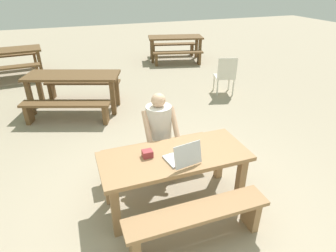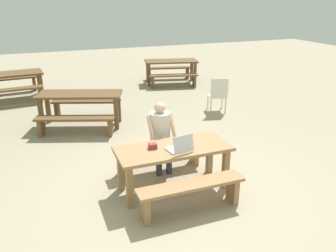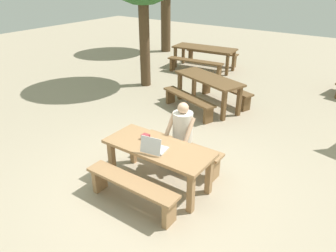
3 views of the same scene
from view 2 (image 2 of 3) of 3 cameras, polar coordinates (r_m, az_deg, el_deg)
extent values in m
plane|color=tan|center=(5.47, 0.88, -10.30)|extent=(30.00, 30.00, 0.00)
cube|color=#9E754C|center=(5.14, 0.92, -3.81)|extent=(1.73, 0.73, 0.05)
cube|color=#9E754C|center=(4.88, -6.43, -10.16)|extent=(0.09, 0.09, 0.66)
cube|color=#9E754C|center=(5.40, 9.59, -7.03)|extent=(0.09, 0.09, 0.66)
cube|color=#9E754C|center=(5.33, -7.93, -7.35)|extent=(0.09, 0.09, 0.66)
cube|color=#9E754C|center=(5.81, 6.97, -4.76)|extent=(0.09, 0.09, 0.66)
cube|color=#9E754C|center=(4.74, 3.91, -9.79)|extent=(1.54, 0.30, 0.05)
cube|color=#9E754C|center=(4.65, -3.86, -13.66)|extent=(0.08, 0.24, 0.40)
cube|color=#9E754C|center=(5.13, 10.74, -10.39)|extent=(0.08, 0.24, 0.40)
cube|color=#9E754C|center=(5.81, -1.52, -3.59)|extent=(1.54, 0.30, 0.05)
cube|color=#9E754C|center=(5.74, -7.82, -6.58)|extent=(0.08, 0.24, 0.40)
cube|color=#9E754C|center=(6.14, 4.40, -4.53)|extent=(0.08, 0.24, 0.40)
cube|color=silver|center=(5.06, 1.63, -3.84)|extent=(0.37, 0.30, 0.02)
cube|color=silver|center=(4.88, 2.61, -3.07)|extent=(0.34, 0.12, 0.25)
cube|color=#0F1933|center=(4.89, 2.57, -3.02)|extent=(0.31, 0.10, 0.23)
cube|color=#993338|center=(5.08, -2.58, -3.35)|extent=(0.11, 0.10, 0.08)
cylinder|color=#333847|center=(5.73, -1.51, -6.21)|extent=(0.10, 0.10, 0.44)
cylinder|color=#333847|center=(5.78, 0.17, -5.91)|extent=(0.10, 0.10, 0.44)
cube|color=#333847|center=(5.71, -0.99, -3.34)|extent=(0.28, 0.28, 0.12)
cylinder|color=silver|center=(5.68, -1.32, -0.25)|extent=(0.34, 0.34, 0.52)
cylinder|color=#DBAD89|center=(5.52, -2.82, -0.63)|extent=(0.07, 0.32, 0.41)
cylinder|color=#DBAD89|center=(5.64, 0.83, -0.12)|extent=(0.07, 0.32, 0.41)
sphere|color=#DBAD89|center=(5.56, -1.35, 3.04)|extent=(0.19, 0.19, 0.19)
cube|color=silver|center=(8.92, 8.18, 5.01)|extent=(0.54, 0.54, 0.02)
cube|color=silver|center=(8.65, 8.58, 6.24)|extent=(0.43, 0.14, 0.49)
cylinder|color=silver|center=(9.20, 9.00, 4.11)|extent=(0.04, 0.04, 0.40)
cylinder|color=silver|center=(9.11, 6.68, 4.07)|extent=(0.04, 0.04, 0.40)
cylinder|color=silver|center=(8.85, 9.59, 3.39)|extent=(0.04, 0.04, 0.40)
cylinder|color=silver|center=(8.76, 7.18, 3.34)|extent=(0.04, 0.04, 0.40)
cube|color=brown|center=(11.71, 0.50, 10.80)|extent=(1.88, 1.14, 0.05)
cube|color=brown|center=(11.43, -3.20, 8.53)|extent=(0.11, 0.11, 0.72)
cube|color=brown|center=(11.66, 4.53, 8.74)|extent=(0.11, 0.11, 0.72)
cube|color=brown|center=(11.97, -3.43, 9.10)|extent=(0.11, 0.11, 0.72)
cube|color=brown|center=(12.19, 3.97, 9.30)|extent=(0.11, 0.11, 0.72)
cube|color=brown|center=(11.18, 0.96, 8.47)|extent=(1.61, 0.65, 0.05)
cube|color=brown|center=(11.15, -2.58, 7.29)|extent=(0.13, 0.25, 0.38)
cube|color=brown|center=(11.35, 4.43, 7.51)|extent=(0.13, 0.25, 0.38)
cube|color=brown|center=(12.37, 0.08, 9.71)|extent=(1.61, 0.65, 0.05)
cube|color=brown|center=(12.34, -3.13, 8.65)|extent=(0.13, 0.25, 0.38)
cube|color=brown|center=(12.53, 3.24, 8.83)|extent=(0.13, 0.25, 0.38)
cube|color=brown|center=(7.97, -14.57, 5.17)|extent=(1.99, 1.28, 0.05)
cube|color=brown|center=(8.09, -20.44, 1.84)|extent=(0.12, 0.12, 0.73)
cube|color=brown|center=(7.70, -8.66, 2.04)|extent=(0.12, 0.12, 0.73)
cube|color=brown|center=(8.53, -19.44, 2.94)|extent=(0.12, 0.12, 0.73)
cube|color=brown|center=(8.17, -8.25, 3.17)|extent=(0.12, 0.12, 0.73)
cube|color=brown|center=(7.50, -15.32, 1.27)|extent=(1.68, 0.85, 0.05)
cube|color=brown|center=(7.78, -20.46, -0.27)|extent=(0.16, 0.25, 0.38)
cube|color=brown|center=(7.43, -9.63, -0.18)|extent=(0.16, 0.25, 0.38)
cube|color=brown|center=(8.65, -13.49, 4.07)|extent=(1.68, 0.85, 0.05)
cube|color=brown|center=(8.89, -18.04, 2.64)|extent=(0.16, 0.25, 0.38)
cube|color=brown|center=(8.58, -8.54, 2.82)|extent=(0.16, 0.25, 0.38)
cube|color=brown|center=(10.83, -25.95, 7.73)|extent=(2.20, 1.00, 0.05)
cube|color=brown|center=(10.66, -20.40, 6.25)|extent=(0.10, 0.10, 0.71)
cube|color=brown|center=(11.25, -20.79, 6.93)|extent=(0.10, 0.10, 0.71)
cube|color=brown|center=(10.19, -25.56, 5.41)|extent=(1.94, 0.47, 0.05)
cube|color=brown|center=(10.29, -20.61, 4.91)|extent=(0.10, 0.25, 0.42)
cube|color=brown|center=(11.58, -25.84, 7.05)|extent=(1.94, 0.47, 0.05)
cube|color=brown|center=(11.66, -21.46, 6.59)|extent=(0.10, 0.25, 0.42)
camera|label=1|loc=(1.95, 1.92, 11.84)|focal=30.32mm
camera|label=3|loc=(4.45, 59.88, 15.19)|focal=34.04mm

